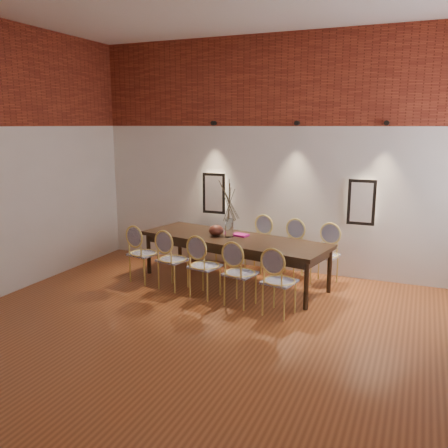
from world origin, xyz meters
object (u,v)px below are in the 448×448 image
at_px(chair_far_c, 258,244).
at_px(book, 240,235).
at_px(chair_near_a, 144,253).
at_px(chair_near_c, 205,266).
at_px(chair_far_a, 201,235).
at_px(chair_near_b, 173,259).
at_px(bowl, 216,230).
at_px(dining_table, 234,260).
at_px(vase, 229,228).
at_px(chair_far_e, 325,255).
at_px(chair_near_e, 279,281).
at_px(chair_far_d, 290,250).
at_px(chair_far_b, 228,240).
at_px(chair_near_d, 240,273).

height_order(chair_far_c, book, chair_far_c).
relative_size(chair_near_a, chair_near_c, 1.00).
bearing_deg(chair_far_a, chair_near_b, 111.73).
distance_m(chair_near_b, bowl, 0.87).
height_order(dining_table, chair_near_c, chair_near_c).
bearing_deg(vase, chair_far_e, 18.94).
relative_size(chair_near_e, bowl, 3.92).
bearing_deg(chair_near_e, chair_far_c, 128.55).
xyz_separation_m(chair_near_e, book, (-1.01, 1.16, 0.30)).
bearing_deg(chair_far_c, chair_far_e, 180.00).
bearing_deg(book, chair_far_d, 34.55).
distance_m(chair_far_a, book, 1.44).
distance_m(chair_near_e, chair_far_d, 1.68).
distance_m(chair_far_b, bowl, 0.96).
bearing_deg(chair_near_a, chair_near_c, -0.00).
bearing_deg(vase, chair_near_b, -135.70).
relative_size(chair_far_e, vase, 3.13).
bearing_deg(chair_far_b, bowl, 110.65).
height_order(chair_far_b, book, chair_far_b).
relative_size(chair_near_c, chair_far_b, 1.00).
distance_m(chair_near_c, chair_near_e, 1.24).
bearing_deg(chair_far_d, chair_near_c, 68.27).
distance_m(dining_table, chair_far_a, 1.47).
bearing_deg(chair_near_d, chair_far_b, 128.55).
relative_size(chair_near_c, chair_near_e, 1.00).
bearing_deg(chair_far_b, chair_near_a, 68.27).
distance_m(dining_table, chair_near_c, 0.78).
bearing_deg(chair_near_b, vase, 55.70).
relative_size(dining_table, book, 11.93).
bearing_deg(chair_far_e, chair_far_c, -0.00).
xyz_separation_m(chair_near_a, chair_far_d, (2.13, 1.16, 0.00)).
distance_m(chair_near_e, chair_far_b, 2.43).
bearing_deg(dining_table, chair_far_c, 90.00).
distance_m(chair_far_e, book, 1.40).
height_order(chair_near_c, chair_far_a, same).
bearing_deg(book, chair_near_e, -48.93).
bearing_deg(chair_near_b, dining_table, 51.45).
bearing_deg(chair_far_b, chair_near_c, 111.73).
bearing_deg(chair_far_e, chair_far_a, -0.00).
distance_m(chair_near_a, chair_near_d, 1.86).
height_order(chair_far_a, chair_far_d, same).
distance_m(dining_table, chair_near_a, 1.47).
height_order(chair_far_d, chair_far_e, same).
relative_size(chair_far_c, chair_far_d, 1.00).
xyz_separation_m(chair_near_c, chair_far_b, (-0.30, 1.65, 0.00)).
xyz_separation_m(chair_far_c, bowl, (-0.47, -0.75, 0.37)).
bearing_deg(chair_near_e, dining_table, 147.90).
distance_m(chair_near_c, chair_far_d, 1.68).
bearing_deg(bowl, vase, 1.47).
distance_m(chair_far_c, chair_far_e, 1.24).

